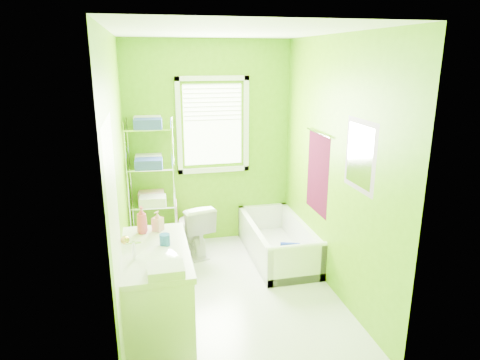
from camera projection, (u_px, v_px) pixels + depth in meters
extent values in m
plane|color=silver|center=(233.00, 293.00, 4.48)|extent=(2.90, 2.90, 0.00)
cube|color=#589907|center=(209.00, 145.00, 5.47)|extent=(2.10, 0.04, 2.60)
cube|color=#589907|center=(277.00, 232.00, 2.75)|extent=(2.10, 0.04, 2.60)
cube|color=#589907|center=(119.00, 181.00, 3.89)|extent=(0.04, 2.90, 2.60)
cube|color=#589907|center=(333.00, 168.00, 4.33)|extent=(0.04, 2.90, 2.60)
cube|color=white|center=(231.00, 31.00, 3.75)|extent=(2.10, 2.90, 0.04)
cube|color=white|center=(213.00, 125.00, 5.40)|extent=(0.74, 0.01, 1.01)
cube|color=white|center=(214.00, 170.00, 5.55)|extent=(0.92, 0.05, 0.06)
cube|color=white|center=(212.00, 78.00, 5.22)|extent=(0.92, 0.05, 0.06)
cube|color=white|center=(179.00, 127.00, 5.29)|extent=(0.06, 0.05, 1.22)
cube|color=white|center=(246.00, 124.00, 5.47)|extent=(0.06, 0.05, 1.22)
cube|color=white|center=(213.00, 102.00, 5.30)|extent=(0.72, 0.02, 0.50)
cube|color=white|center=(118.00, 259.00, 3.04)|extent=(0.02, 0.80, 2.00)
sphere|color=gold|center=(125.00, 240.00, 3.36)|extent=(0.07, 0.07, 0.07)
cube|color=#44071E|center=(318.00, 173.00, 4.70)|extent=(0.02, 0.58, 0.90)
cylinder|color=silver|center=(319.00, 133.00, 4.57)|extent=(0.02, 0.62, 0.02)
cube|color=#CC5972|center=(360.00, 156.00, 3.75)|extent=(0.02, 0.54, 0.64)
cube|color=white|center=(359.00, 156.00, 3.75)|extent=(0.01, 0.44, 0.54)
cube|color=white|center=(277.00, 252.00, 5.30)|extent=(0.67, 1.43, 0.10)
cube|color=white|center=(254.00, 242.00, 5.19)|extent=(0.07, 1.43, 0.43)
cube|color=white|center=(300.00, 238.00, 5.32)|extent=(0.07, 1.43, 0.43)
cube|color=white|center=(296.00, 266.00, 4.61)|extent=(0.67, 0.07, 0.43)
cube|color=white|center=(262.00, 220.00, 5.89)|extent=(0.67, 0.07, 0.43)
cylinder|color=white|center=(297.00, 247.00, 4.55)|extent=(0.67, 0.07, 0.07)
cylinder|color=#142EBE|center=(290.00, 264.00, 4.84)|extent=(0.32, 0.32, 0.06)
cylinder|color=#E5FF1A|center=(290.00, 260.00, 4.83)|extent=(0.30, 0.30, 0.05)
cube|color=#142EBE|center=(290.00, 251.00, 4.93)|extent=(0.22, 0.11, 0.20)
imported|color=white|center=(193.00, 228.00, 5.31)|extent=(0.52, 0.73, 0.67)
cube|color=white|center=(157.00, 297.00, 3.69)|extent=(0.54, 1.08, 0.79)
cube|color=silver|center=(154.00, 252.00, 3.57)|extent=(0.57, 1.11, 0.05)
ellipsoid|color=white|center=(158.00, 261.00, 3.44)|extent=(0.37, 0.49, 0.13)
cylinder|color=silver|center=(134.00, 251.00, 3.37)|extent=(0.03, 0.03, 0.16)
cylinder|color=silver|center=(133.00, 243.00, 3.35)|extent=(0.12, 0.02, 0.02)
imported|color=#E2426D|center=(142.00, 220.00, 3.87)|extent=(0.12, 0.13, 0.25)
imported|color=pink|center=(158.00, 221.00, 3.93)|extent=(0.12, 0.12, 0.19)
cylinder|color=#1B53B0|center=(165.00, 240.00, 3.63)|extent=(0.09, 0.09, 0.10)
cube|color=silver|center=(166.00, 270.00, 3.15)|extent=(0.27, 0.21, 0.07)
cylinder|color=silver|center=(128.00, 193.00, 5.03)|extent=(0.02, 0.02, 1.68)
cylinder|color=silver|center=(131.00, 185.00, 5.34)|extent=(0.02, 0.02, 1.68)
cylinder|color=silver|center=(174.00, 191.00, 5.11)|extent=(0.02, 0.02, 1.68)
cylinder|color=silver|center=(174.00, 183.00, 5.42)|extent=(0.02, 0.02, 1.68)
cube|color=silver|center=(155.00, 239.00, 5.42)|extent=(0.58, 0.39, 0.02)
cube|color=silver|center=(153.00, 204.00, 5.29)|extent=(0.58, 0.39, 0.02)
cube|color=silver|center=(151.00, 167.00, 5.15)|extent=(0.58, 0.39, 0.02)
cube|color=silver|center=(148.00, 128.00, 5.02)|extent=(0.58, 0.39, 0.02)
cube|color=#2B439C|center=(148.00, 124.00, 4.91)|extent=(0.33, 0.23, 0.12)
cube|color=silver|center=(148.00, 121.00, 5.12)|extent=(0.33, 0.23, 0.12)
cube|color=#2B439C|center=(149.00, 164.00, 5.03)|extent=(0.33, 0.23, 0.12)
cube|color=silver|center=(149.00, 159.00, 5.25)|extent=(0.33, 0.23, 0.12)
cube|color=silver|center=(153.00, 201.00, 5.19)|extent=(0.33, 0.23, 0.12)
cube|color=#EFA3BC|center=(151.00, 195.00, 5.39)|extent=(0.33, 0.23, 0.12)
cube|color=#EFA3BC|center=(177.00, 222.00, 5.40)|extent=(0.05, 0.30, 0.53)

